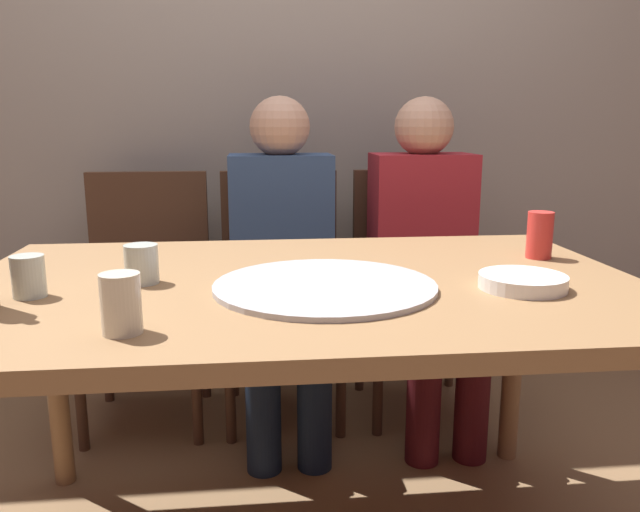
# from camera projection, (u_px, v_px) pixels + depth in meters

# --- Properties ---
(back_wall) EXTENTS (6.00, 0.10, 2.60)m
(back_wall) POSITION_uv_depth(u_px,v_px,m) (278.00, 67.00, 2.54)
(back_wall) COLOR gray
(back_wall) RESTS_ON ground_plane
(dining_table) EXTENTS (1.53, 0.98, 0.73)m
(dining_table) POSITION_uv_depth(u_px,v_px,m) (304.00, 309.00, 1.43)
(dining_table) COLOR olive
(dining_table) RESTS_ON ground_plane
(pizza_tray) EXTENTS (0.48, 0.48, 0.01)m
(pizza_tray) POSITION_uv_depth(u_px,v_px,m) (325.00, 286.00, 1.34)
(pizza_tray) COLOR #ADADB2
(pizza_tray) RESTS_ON dining_table
(tumbler_near) EXTENTS (0.07, 0.07, 0.09)m
(tumbler_near) POSITION_uv_depth(u_px,v_px,m) (29.00, 276.00, 1.26)
(tumbler_near) COLOR #B7C6BC
(tumbler_near) RESTS_ON dining_table
(tumbler_far) EXTENTS (0.07, 0.07, 0.10)m
(tumbler_far) POSITION_uv_depth(u_px,v_px,m) (121.00, 304.00, 1.05)
(tumbler_far) COLOR beige
(tumbler_far) RESTS_ON dining_table
(wine_glass) EXTENTS (0.07, 0.07, 0.09)m
(wine_glass) POSITION_uv_depth(u_px,v_px,m) (141.00, 264.00, 1.37)
(wine_glass) COLOR #B7C6BC
(wine_glass) RESTS_ON dining_table
(soda_can) EXTENTS (0.07, 0.07, 0.12)m
(soda_can) POSITION_uv_depth(u_px,v_px,m) (540.00, 235.00, 1.63)
(soda_can) COLOR red
(soda_can) RESTS_ON dining_table
(plate_stack) EXTENTS (0.19, 0.19, 0.03)m
(plate_stack) POSITION_uv_depth(u_px,v_px,m) (523.00, 282.00, 1.33)
(plate_stack) COLOR white
(plate_stack) RESTS_ON dining_table
(chair_left) EXTENTS (0.44, 0.44, 0.90)m
(chair_left) POSITION_uv_depth(u_px,v_px,m) (147.00, 281.00, 2.28)
(chair_left) COLOR #472D1E
(chair_left) RESTS_ON ground_plane
(chair_middle) EXTENTS (0.44, 0.44, 0.90)m
(chair_middle) POSITION_uv_depth(u_px,v_px,m) (281.00, 277.00, 2.33)
(chair_middle) COLOR #472D1E
(chair_middle) RESTS_ON ground_plane
(chair_right) EXTENTS (0.44, 0.44, 0.90)m
(chair_right) POSITION_uv_depth(u_px,v_px,m) (415.00, 274.00, 2.38)
(chair_right) COLOR #472D1E
(chair_right) RESTS_ON ground_plane
(guest_in_sweater) EXTENTS (0.36, 0.56, 1.17)m
(guest_in_sweater) POSITION_uv_depth(u_px,v_px,m) (283.00, 252.00, 2.16)
(guest_in_sweater) COLOR navy
(guest_in_sweater) RESTS_ON ground_plane
(guest_in_beanie) EXTENTS (0.36, 0.56, 1.17)m
(guest_in_beanie) POSITION_uv_depth(u_px,v_px,m) (427.00, 249.00, 2.21)
(guest_in_beanie) COLOR maroon
(guest_in_beanie) RESTS_ON ground_plane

